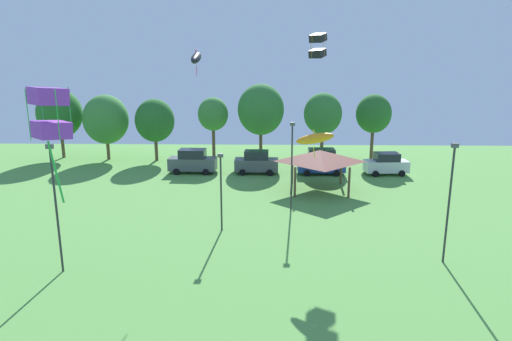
{
  "coord_description": "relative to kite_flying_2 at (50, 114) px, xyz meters",
  "views": [
    {
      "loc": [
        1.18,
        -0.54,
        11.27
      ],
      "look_at": [
        0.83,
        14.32,
        7.62
      ],
      "focal_mm": 32.0,
      "sensor_mm": 36.0,
      "label": 1
    }
  ],
  "objects": [
    {
      "name": "kite_flying_2",
      "position": [
        0.0,
        0.0,
        0.0
      ],
      "size": [
        1.04,
        1.04,
        2.87
      ],
      "color": "purple"
    },
    {
      "name": "treeline_tree_4",
      "position": [
        4.46,
        40.43,
        -4.27
      ],
      "size": [
        5.18,
        5.18,
        8.6
      ],
      "color": "brown",
      "rests_on": "ground"
    },
    {
      "name": "treeline_tree_2",
      "position": [
        -7.4,
        39.89,
        -5.46
      ],
      "size": [
        4.37,
        4.37,
        6.97
      ],
      "color": "brown",
      "rests_on": "ground"
    },
    {
      "name": "treeline_tree_6",
      "position": [
        16.96,
        40.07,
        -4.67
      ],
      "size": [
        3.88,
        3.88,
        7.5
      ],
      "color": "brown",
      "rests_on": "ground"
    },
    {
      "name": "light_post_1",
      "position": [
        2.14,
        18.23,
        -6.97
      ],
      "size": [
        0.36,
        0.2,
        5.29
      ],
      "color": "#2D2D33",
      "rests_on": "ground"
    },
    {
      "name": "kite_flying_8",
      "position": [
        7.94,
        15.82,
        -3.29
      ],
      "size": [
        2.48,
        2.14,
        1.77
      ],
      "color": "orange"
    },
    {
      "name": "light_post_2",
      "position": [
        -5.93,
        11.91,
        -6.07
      ],
      "size": [
        0.36,
        0.2,
        7.05
      ],
      "color": "#2D2D33",
      "rests_on": "ground"
    },
    {
      "name": "treeline_tree_1",
      "position": [
        -13.06,
        40.28,
        -5.4
      ],
      "size": [
        5.04,
        5.04,
        7.39
      ],
      "color": "brown",
      "rests_on": "ground"
    },
    {
      "name": "parked_car_rightmost_in_row",
      "position": [
        17.07,
        33.84,
        -8.91
      ],
      "size": [
        4.32,
        2.21,
        2.22
      ],
      "rotation": [
        0.0,
        0.0,
        0.07
      ],
      "color": "silver",
      "rests_on": "ground"
    },
    {
      "name": "treeline_tree_0",
      "position": [
        -18.69,
        41.18,
        -4.86
      ],
      "size": [
        5.06,
        5.06,
        7.94
      ],
      "color": "brown",
      "rests_on": "ground"
    },
    {
      "name": "light_post_3",
      "position": [
        7.01,
        22.36,
        -6.21
      ],
      "size": [
        0.36,
        0.2,
        6.79
      ],
      "color": "#2D2D33",
      "rests_on": "ground"
    },
    {
      "name": "treeline_tree_3",
      "position": [
        -0.89,
        40.3,
        -4.8
      ],
      "size": [
        3.4,
        3.4,
        7.12
      ],
      "color": "brown",
      "rests_on": "ground"
    },
    {
      "name": "treeline_tree_5",
      "position": [
        11.28,
        39.45,
        -4.61
      ],
      "size": [
        4.16,
        4.16,
        7.71
      ],
      "color": "brown",
      "rests_on": "ground"
    },
    {
      "name": "parked_car_leftmost",
      "position": [
        -2.34,
        34.12,
        -8.81
      ],
      "size": [
        4.84,
        2.16,
        2.44
      ],
      "rotation": [
        0.0,
        0.0,
        -0.04
      ],
      "color": "#4C5156",
      "rests_on": "ground"
    },
    {
      "name": "kite_flying_6",
      "position": [
        0.4,
        20.54,
        1.33
      ],
      "size": [
        0.59,
        2.74,
        1.71
      ],
      "color": "black"
    },
    {
      "name": "park_pavilion",
      "position": [
        9.76,
        28.11,
        -6.93
      ],
      "size": [
        5.81,
        5.49,
        3.6
      ],
      "color": "brown",
      "rests_on": "ground"
    },
    {
      "name": "parked_car_second_from_left",
      "position": [
        4.13,
        34.0,
        -8.86
      ],
      "size": [
        4.38,
        2.08,
        2.33
      ],
      "rotation": [
        0.0,
        0.0,
        -0.02
      ],
      "color": "#4C5156",
      "rests_on": "ground"
    },
    {
      "name": "light_post_0",
      "position": [
        15.23,
        13.6,
        -6.16
      ],
      "size": [
        0.36,
        0.2,
        6.88
      ],
      "color": "#2D2D33",
      "rests_on": "ground"
    },
    {
      "name": "kite_flying_10",
      "position": [
        8.86,
        24.16,
        2.21
      ],
      "size": [
        1.43,
        1.46,
        1.85
      ],
      "color": "black"
    },
    {
      "name": "parked_car_third_from_left",
      "position": [
        10.6,
        33.89,
        -8.75
      ],
      "size": [
        4.72,
        2.03,
        2.59
      ],
      "rotation": [
        0.0,
        0.0,
        -0.0
      ],
      "color": "#234299",
      "rests_on": "ground"
    }
  ]
}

